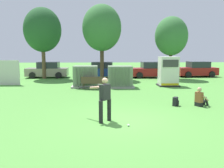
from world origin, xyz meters
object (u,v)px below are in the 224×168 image
at_px(parked_car_right_of_center, 151,70).
at_px(generator_enclosure, 168,72).
at_px(transformer_west, 86,77).
at_px(parked_car_left_of_center, 101,70).
at_px(batter, 104,97).
at_px(seated_spectator, 200,99).
at_px(backpack, 176,102).
at_px(parked_car_leftmost, 48,70).
at_px(park_bench, 94,82).
at_px(parked_car_rightmost, 197,70).
at_px(sports_ball, 129,125).
at_px(transformer_mid_west, 120,77).

bearing_deg(parked_car_right_of_center, generator_enclosure, -88.75).
bearing_deg(transformer_west, parked_car_left_of_center, 79.99).
bearing_deg(batter, seated_spectator, 27.26).
height_order(backpack, parked_car_leftmost, parked_car_leftmost).
bearing_deg(transformer_west, park_bench, -62.84).
distance_m(batter, seated_spectator, 5.50).
height_order(batter, seated_spectator, batter).
relative_size(batter, parked_car_rightmost, 0.40).
distance_m(transformer_west, parked_car_right_of_center, 9.04).
height_order(seated_spectator, parked_car_leftmost, parked_car_leftmost).
xyz_separation_m(generator_enclosure, seated_spectator, (-0.28, -7.03, -0.76)).
distance_m(generator_enclosure, sports_ball, 11.10).
bearing_deg(batter, parked_car_left_of_center, 90.46).
bearing_deg(sports_ball, batter, 143.38).
distance_m(transformer_mid_west, parked_car_right_of_center, 7.66).
distance_m(transformer_west, parked_car_left_of_center, 6.84).
xyz_separation_m(sports_ball, parked_car_rightmost, (9.21, 16.91, 0.71)).
distance_m(seated_spectator, parked_car_rightmost, 14.71).
relative_size(generator_enclosure, parked_car_rightmost, 0.53).
xyz_separation_m(transformer_west, park_bench, (0.64, -1.26, -0.25)).
bearing_deg(seated_spectator, parked_car_rightmost, 69.10).
relative_size(transformer_mid_west, park_bench, 1.14).
xyz_separation_m(transformer_mid_west, parked_car_leftmost, (-6.99, 7.02, -0.04)).
bearing_deg(backpack, generator_enclosure, 77.78).
bearing_deg(parked_car_right_of_center, transformer_mid_west, -118.98).
bearing_deg(sports_ball, parked_car_leftmost, 111.60).
distance_m(parked_car_left_of_center, parked_car_right_of_center, 5.14).
relative_size(transformer_west, parked_car_left_of_center, 0.48).
xyz_separation_m(transformer_west, parked_car_left_of_center, (1.19, 6.74, -0.04)).
bearing_deg(park_bench, sports_ball, -79.70).
xyz_separation_m(transformer_west, transformer_mid_west, (2.61, -0.25, 0.00)).
bearing_deg(parked_car_rightmost, transformer_mid_west, -140.47).
xyz_separation_m(seated_spectator, parked_car_leftmost, (-10.56, 13.49, 0.38)).
distance_m(seated_spectator, backpack, 1.23).
bearing_deg(parked_car_leftmost, transformer_mid_west, -45.12).
distance_m(backpack, parked_car_leftmost, 16.32).
height_order(park_bench, seated_spectator, seated_spectator).
bearing_deg(generator_enclosure, parked_car_leftmost, 149.22).
height_order(transformer_west, sports_ball, transformer_west).
distance_m(sports_ball, parked_car_rightmost, 19.27).
bearing_deg(parked_car_rightmost, parked_car_left_of_center, -178.41).
bearing_deg(parked_car_rightmost, parked_car_leftmost, -179.09).
distance_m(batter, parked_car_leftmost, 16.98).
height_order(seated_spectator, parked_car_right_of_center, parked_car_right_of_center).
xyz_separation_m(generator_enclosure, backpack, (-1.50, -6.92, -0.92)).
height_order(transformer_west, batter, batter).
bearing_deg(seated_spectator, transformer_mid_west, 118.90).
bearing_deg(generator_enclosure, parked_car_rightmost, 53.48).
xyz_separation_m(seated_spectator, parked_car_rightmost, (5.25, 13.74, 0.38)).
bearing_deg(sports_ball, generator_enclosure, 67.40).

